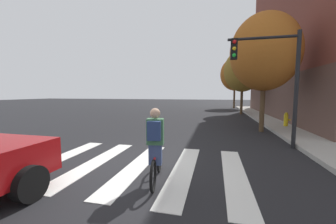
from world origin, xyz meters
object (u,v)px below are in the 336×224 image
(traffic_light_near, at_px, (272,70))
(fire_hydrant, at_px, (286,119))
(street_tree_far, at_px, (235,74))
(cyclist, at_px, (156,146))
(street_tree_mid, at_px, (243,71))
(street_tree_near, at_px, (265,52))

(traffic_light_near, relative_size, fire_hydrant, 5.38)
(traffic_light_near, height_order, street_tree_far, street_tree_far)
(cyclist, distance_m, traffic_light_near, 5.42)
(street_tree_mid, xyz_separation_m, street_tree_far, (0.04, 8.09, 0.42))
(cyclist, height_order, street_tree_far, street_tree_far)
(cyclist, xyz_separation_m, street_tree_mid, (3.72, 15.99, 3.27))
(fire_hydrant, bearing_deg, cyclist, -121.97)
(cyclist, bearing_deg, street_tree_near, 62.68)
(street_tree_mid, bearing_deg, street_tree_far, 89.72)
(fire_hydrant, relative_size, street_tree_near, 0.13)
(street_tree_near, xyz_separation_m, street_tree_mid, (0.06, 8.91, 0.03))
(cyclist, height_order, fire_hydrant, cyclist)
(cyclist, relative_size, street_tree_far, 0.25)
(cyclist, distance_m, street_tree_mid, 16.74)
(cyclist, relative_size, traffic_light_near, 0.40)
(fire_hydrant, bearing_deg, street_tree_mid, 101.10)
(cyclist, relative_size, fire_hydrant, 2.18)
(traffic_light_near, bearing_deg, cyclist, -130.08)
(cyclist, distance_m, fire_hydrant, 9.85)
(cyclist, height_order, street_tree_near, street_tree_near)
(cyclist, distance_m, street_tree_far, 24.65)
(street_tree_near, distance_m, street_tree_far, 17.01)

